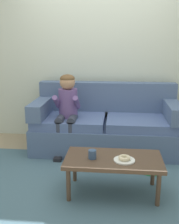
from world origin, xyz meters
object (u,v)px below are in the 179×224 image
(toy_controller, at_px, (153,173))
(person_child, at_px, (67,106))
(donut, at_px, (124,158))
(coffee_table, at_px, (113,162))
(couch, at_px, (106,126))
(mug, at_px, (92,154))

(toy_controller, bearing_deg, person_child, 176.14)
(donut, relative_size, toy_controller, 0.53)
(toy_controller, bearing_deg, donut, -101.97)
(coffee_table, height_order, toy_controller, coffee_table)
(donut, height_order, toy_controller, donut)
(couch, relative_size, person_child, 1.85)
(coffee_table, relative_size, donut, 8.15)
(mug, bearing_deg, donut, -4.20)
(mug, relative_size, toy_controller, 0.40)
(toy_controller, bearing_deg, coffee_table, -113.07)
(couch, bearing_deg, toy_controller, -53.29)
(person_child, bearing_deg, donut, -55.02)
(couch, xyz_separation_m, toy_controller, (0.59, -0.80, -0.32))
(person_child, bearing_deg, mug, -67.44)
(coffee_table, relative_size, mug, 10.87)
(donut, xyz_separation_m, mug, (-0.32, 0.02, 0.01))
(person_child, relative_size, donut, 9.18)
(toy_controller, bearing_deg, mug, -121.17)
(mug, bearing_deg, couch, 86.30)
(couch, distance_m, person_child, 0.65)
(couch, distance_m, toy_controller, 1.04)
(couch, height_order, donut, couch)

